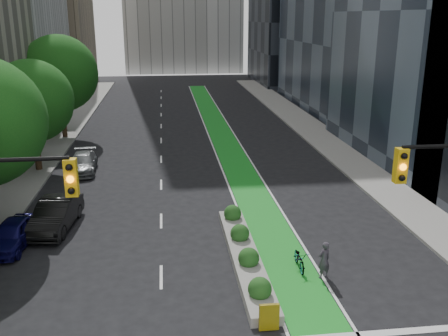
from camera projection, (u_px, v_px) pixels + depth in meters
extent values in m
cube|color=gray|center=(38.00, 159.00, 37.78)|extent=(3.60, 90.00, 0.15)
cube|color=gray|center=(338.00, 149.00, 40.48)|extent=(3.60, 90.00, 0.15)
cube|color=#1A9224|center=(223.00, 139.00, 44.24)|extent=(2.20, 70.00, 0.01)
cylinder|color=black|center=(36.00, 140.00, 34.39)|extent=(0.44, 0.44, 4.48)
sphere|color=#104A14|center=(32.00, 101.00, 33.59)|extent=(5.60, 5.60, 5.60)
cylinder|color=black|center=(63.00, 109.00, 43.78)|extent=(0.44, 0.44, 5.15)
sphere|color=#104A14|center=(59.00, 73.00, 42.87)|extent=(6.60, 6.60, 6.60)
cube|color=gold|center=(71.00, 178.00, 13.53)|extent=(0.34, 0.28, 1.05)
sphere|color=orange|center=(70.00, 179.00, 13.37)|extent=(0.20, 0.20, 0.20)
cube|color=gold|center=(401.00, 166.00, 14.60)|extent=(0.34, 0.28, 1.05)
sphere|color=orange|center=(403.00, 167.00, 14.45)|extent=(0.20, 0.20, 0.20)
cube|color=gray|center=(245.00, 257.00, 22.14)|extent=(1.20, 10.00, 0.40)
cube|color=yellow|center=(269.00, 317.00, 17.10)|extent=(0.70, 0.12, 1.00)
sphere|color=#194C19|center=(260.00, 289.00, 18.69)|extent=(0.90, 0.90, 0.90)
sphere|color=#194C19|center=(249.00, 258.00, 21.06)|extent=(0.90, 0.90, 0.90)
sphere|color=#194C19|center=(240.00, 234.00, 23.43)|extent=(0.90, 0.90, 0.90)
sphere|color=#194C19|center=(233.00, 214.00, 25.81)|extent=(0.90, 0.90, 0.90)
imported|color=gray|center=(300.00, 259.00, 21.44)|extent=(0.65, 1.70, 0.88)
imported|color=#39333E|center=(324.00, 260.00, 20.54)|extent=(0.70, 0.60, 1.63)
imported|color=#0E0C4D|center=(12.00, 234.00, 23.30)|extent=(1.98, 4.07, 1.34)
imported|color=black|center=(56.00, 215.00, 25.33)|extent=(2.19, 4.87, 1.55)
imported|color=#585C5D|center=(83.00, 163.00, 34.70)|extent=(2.00, 4.50, 1.28)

